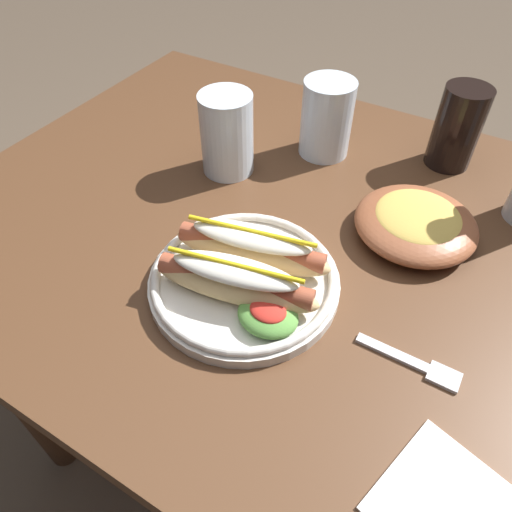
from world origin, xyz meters
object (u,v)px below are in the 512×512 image
object	(u,v)px
water_cup	(327,118)
side_bowl	(416,222)
hot_dog_plate	(245,274)
extra_cup	(227,134)
soda_cup	(457,128)
fork	(416,364)

from	to	relation	value
water_cup	side_bowl	xyz separation A→B (m)	(0.20, -0.13, -0.04)
hot_dog_plate	extra_cup	distance (m)	0.27
soda_cup	fork	bearing A→B (deg)	-79.40
hot_dog_plate	soda_cup	world-z (taller)	soda_cup
fork	soda_cup	size ratio (longest dim) A/B	0.90
side_bowl	hot_dog_plate	bearing A→B (deg)	-126.85
fork	side_bowl	distance (m)	0.22
fork	hot_dog_plate	bearing A→B (deg)	-179.53
fork	soda_cup	xyz separation A→B (m)	(-0.08, 0.41, 0.06)
fork	extra_cup	bearing A→B (deg)	151.95
soda_cup	extra_cup	size ratio (longest dim) A/B	1.02
fork	water_cup	distance (m)	0.44
extra_cup	side_bowl	xyz separation A→B (m)	(0.32, -0.00, -0.04)
hot_dog_plate	extra_cup	bearing A→B (deg)	127.58
soda_cup	water_cup	distance (m)	0.21
hot_dog_plate	soda_cup	distance (m)	0.44
hot_dog_plate	fork	bearing A→B (deg)	0.21
extra_cup	water_cup	bearing A→B (deg)	47.97
hot_dog_plate	side_bowl	size ratio (longest dim) A/B	1.43
water_cup	side_bowl	size ratio (longest dim) A/B	0.74
soda_cup	water_cup	world-z (taller)	soda_cup
fork	extra_cup	xyz separation A→B (m)	(-0.39, 0.21, 0.06)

